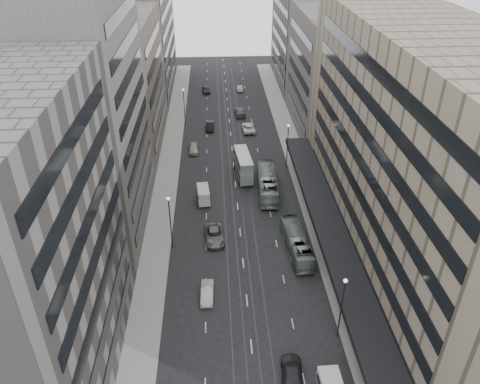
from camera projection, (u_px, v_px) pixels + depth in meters
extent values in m
plane|color=black|center=(247.00, 306.00, 56.07)|extent=(220.00, 220.00, 0.00)
cube|color=gray|center=(296.00, 159.00, 88.57)|extent=(4.00, 125.00, 0.15)
cube|color=gray|center=(169.00, 163.00, 87.38)|extent=(4.00, 125.00, 0.15)
cube|color=gray|center=(422.00, 160.00, 56.12)|extent=(15.00, 60.00, 30.00)
cube|color=black|center=(334.00, 236.00, 61.39)|extent=(4.40, 60.00, 0.50)
cube|color=#4F4A45|center=(335.00, 73.00, 95.17)|extent=(15.00, 28.00, 24.00)
cube|color=#645E5A|center=(309.00, 30.00, 119.68)|extent=(15.00, 32.00, 28.00)
cube|color=#645E5A|center=(8.00, 259.00, 40.37)|extent=(15.00, 28.00, 30.00)
cube|color=#4F4A45|center=(78.00, 117.00, 62.33)|extent=(15.00, 26.00, 34.00)
cube|color=#695B52|center=(116.00, 84.00, 87.67)|extent=(15.00, 28.00, 25.00)
cube|color=#645E5A|center=(138.00, 35.00, 115.00)|extent=(15.00, 38.00, 28.00)
cylinder|color=#262628|center=(341.00, 309.00, 50.20)|extent=(0.16, 0.16, 8.00)
sphere|color=silver|center=(346.00, 281.00, 48.07)|extent=(0.44, 0.44, 0.44)
cylinder|color=#262628|center=(287.00, 147.00, 84.28)|extent=(0.16, 0.16, 8.00)
sphere|color=silver|center=(289.00, 126.00, 82.14)|extent=(0.44, 0.44, 0.44)
cylinder|color=#262628|center=(171.00, 224.00, 63.73)|extent=(0.16, 0.16, 8.00)
sphere|color=silver|center=(168.00, 199.00, 61.59)|extent=(0.44, 0.44, 0.44)
cylinder|color=#262628|center=(184.00, 108.00, 100.35)|extent=(0.16, 0.16, 8.00)
sphere|color=silver|center=(183.00, 90.00, 98.21)|extent=(0.44, 0.44, 0.44)
imported|color=slate|center=(297.00, 243.00, 64.22)|extent=(3.25, 10.89, 2.99)
imported|color=gray|center=(267.00, 183.00, 77.69)|extent=(3.41, 12.34, 3.40)
cube|color=slate|center=(243.00, 169.00, 82.21)|extent=(3.00, 8.27, 2.07)
cube|color=slate|center=(243.00, 160.00, 81.20)|extent=(2.93, 7.95, 1.80)
cube|color=silver|center=(243.00, 155.00, 80.70)|extent=(3.00, 8.27, 0.11)
cylinder|color=black|center=(239.00, 183.00, 80.14)|extent=(0.34, 0.92, 0.90)
cylinder|color=black|center=(252.00, 182.00, 80.43)|extent=(0.34, 0.92, 0.90)
cylinder|color=black|center=(235.00, 167.00, 85.06)|extent=(0.34, 0.92, 0.90)
cylinder|color=black|center=(247.00, 166.00, 85.35)|extent=(0.34, 0.92, 0.90)
cube|color=beige|center=(203.00, 197.00, 75.41)|extent=(2.21, 4.24, 1.26)
cube|color=#B9B2A7|center=(203.00, 191.00, 74.83)|extent=(2.16, 4.15, 0.99)
cylinder|color=black|center=(199.00, 205.00, 74.48)|extent=(0.24, 0.67, 0.65)
cylinder|color=black|center=(210.00, 204.00, 74.72)|extent=(0.24, 0.67, 0.65)
cylinder|color=black|center=(197.00, 196.00, 76.76)|extent=(0.24, 0.67, 0.65)
cylinder|color=black|center=(209.00, 195.00, 76.99)|extent=(0.24, 0.67, 0.65)
imported|color=beige|center=(207.00, 293.00, 57.06)|extent=(1.62, 4.35, 1.42)
imported|color=slate|center=(214.00, 235.00, 66.89)|extent=(3.00, 5.79, 1.56)
imported|color=black|center=(292.00, 373.00, 47.15)|extent=(2.66, 5.49, 1.54)
imported|color=#AB9F8E|center=(194.00, 148.00, 90.99)|extent=(1.99, 4.62, 1.55)
imported|color=black|center=(210.00, 126.00, 100.23)|extent=(1.70, 4.63, 1.51)
imported|color=white|center=(248.00, 127.00, 99.60)|extent=(2.84, 5.70, 1.55)
imported|color=#5C5C5E|center=(240.00, 112.00, 107.23)|extent=(2.51, 5.66, 1.61)
imported|color=#252527|center=(206.00, 90.00, 120.26)|extent=(2.26, 4.62, 1.52)
imported|color=#BCB49C|center=(240.00, 88.00, 121.46)|extent=(1.44, 4.05, 1.33)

